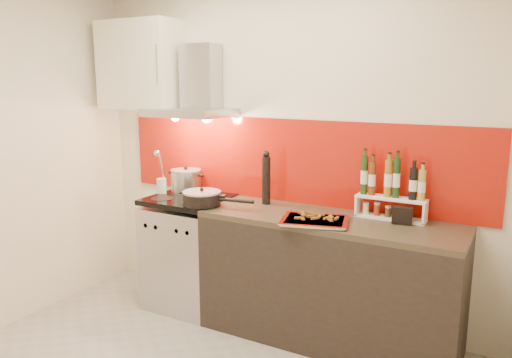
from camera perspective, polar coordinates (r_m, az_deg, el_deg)
The scene contains 13 objects.
back_wall at distance 3.85m, azimuth 3.26°, elevation 3.34°, with size 3.40×0.02×2.60m, color silver.
backsplash at distance 3.83m, azimuth 3.85°, elevation 2.08°, with size 3.00×0.02×0.64m, color #9C1908.
range_stove at distance 4.16m, azimuth -7.55°, elevation -8.34°, with size 0.60×0.60×0.91m.
counter at distance 3.62m, azimuth 8.26°, elevation -11.30°, with size 1.80×0.60×0.90m.
range_hood at distance 4.04m, azimuth -6.82°, elevation 9.95°, with size 0.62×0.50×0.61m.
upper_cabinet at distance 4.37m, azimuth -12.98°, elevation 12.57°, with size 0.70×0.35×0.72m, color white.
stock_pot at distance 4.21m, azimuth -8.00°, elevation -0.16°, with size 0.25×0.25×0.22m.
saute_pan at distance 3.76m, azimuth -6.11°, elevation -2.16°, with size 0.56×0.29×0.13m.
utensil_jar at distance 4.18m, azimuth -10.81°, elevation -0.22°, with size 0.08×0.12×0.38m.
pepper_mill at distance 3.77m, azimuth 1.17°, elevation 0.08°, with size 0.06×0.06×0.41m.
step_shelf at distance 3.48m, azimuth 15.10°, elevation -1.50°, with size 0.47×0.13×0.42m.
caddy_box at distance 3.41m, azimuth 16.37°, elevation -4.00°, with size 0.13×0.06×0.11m, color black.
baking_tray at distance 3.34m, azimuth 6.73°, elevation -4.69°, with size 0.51×0.44×0.03m.
Camera 1 is at (1.66, -2.03, 1.83)m, focal length 35.00 mm.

